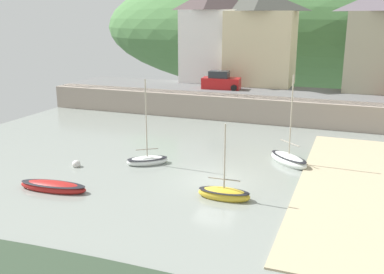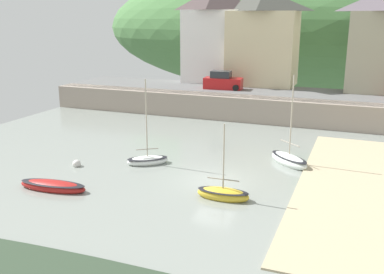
% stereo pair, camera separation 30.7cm
% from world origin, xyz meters
% --- Properties ---
extents(ground, '(48.00, 41.00, 0.61)m').
position_xyz_m(ground, '(1.40, -9.56, 0.16)').
color(ground, gray).
extents(quay_seawall, '(48.00, 9.40, 2.40)m').
position_xyz_m(quay_seawall, '(0.00, 17.50, 1.36)').
color(quay_seawall, gray).
rests_on(quay_seawall, ground).
extents(hillside_backdrop, '(80.00, 44.00, 23.19)m').
position_xyz_m(hillside_backdrop, '(1.57, 55.20, 8.12)').
color(hillside_backdrop, '#487741').
rests_on(hillside_backdrop, ground).
extents(waterfront_building_left, '(7.23, 4.37, 10.86)m').
position_xyz_m(waterfront_building_left, '(-8.61, 25.20, 7.94)').
color(waterfront_building_left, white).
rests_on(waterfront_building_left, ground).
extents(waterfront_building_centre, '(7.77, 5.51, 10.45)m').
position_xyz_m(waterfront_building_centre, '(-2.83, 25.20, 7.71)').
color(waterfront_building_centre, beige).
rests_on(waterfront_building_centre, ground).
extents(sailboat_nearest_shore, '(3.10, 2.74, 6.14)m').
position_xyz_m(sailboat_nearest_shore, '(-5.47, 1.41, 0.27)').
color(sailboat_nearest_shore, white).
rests_on(sailboat_nearest_shore, ground).
extents(sailboat_tall_mast, '(3.49, 3.31, 6.48)m').
position_xyz_m(sailboat_tall_mast, '(3.83, 4.92, 0.32)').
color(sailboat_tall_mast, white).
rests_on(sailboat_tall_mast, ground).
extents(sailboat_far_left, '(4.44, 1.62, 0.72)m').
position_xyz_m(sailboat_far_left, '(-8.56, -4.99, 0.23)').
color(sailboat_far_left, '#A91D1B').
rests_on(sailboat_far_left, ground).
extents(sailboat_white_hull, '(3.08, 1.26, 4.57)m').
position_xyz_m(sailboat_white_hull, '(1.35, -2.55, 0.28)').
color(sailboat_white_hull, gold).
rests_on(sailboat_white_hull, ground).
extents(parked_car_near_slipway, '(4.23, 2.04, 1.95)m').
position_xyz_m(parked_car_near_slipway, '(-6.07, 20.70, 3.20)').
color(parked_car_near_slipway, '#B4191B').
rests_on(parked_car_near_slipway, ground).
extents(mooring_buoy, '(0.58, 0.58, 0.58)m').
position_xyz_m(mooring_buoy, '(-9.78, -0.90, 0.17)').
color(mooring_buoy, silver).
rests_on(mooring_buoy, ground).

